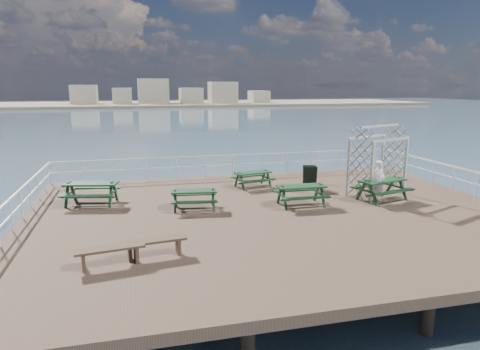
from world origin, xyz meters
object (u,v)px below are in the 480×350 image
Objects in this scene: picnic_table_d at (194,195)px; flat_bench_near at (110,252)px; flat_bench_far at (154,244)px; trellis_arbor at (377,164)px; picnic_table_a at (91,189)px; picnic_table_c at (382,185)px; person at (379,182)px; picnic_table_b at (253,176)px; picnic_table_e at (301,191)px.

picnic_table_d is 1.03× the size of flat_bench_near.
trellis_arbor reaches higher than flat_bench_far.
picnic_table_a is 0.99× the size of picnic_table_c.
trellis_arbor is at bearing 35.82° from person.
picnic_table_b is 1.12× the size of person.
picnic_table_d is 4.66m from flat_bench_far.
flat_bench_far is at bearing 174.13° from person.
trellis_arbor is (3.73, 0.76, 0.75)m from picnic_table_e.
picnic_table_d reaches higher than flat_bench_far.
picnic_table_d is 7.87m from trellis_arbor.
flat_bench_near is at bearing -139.87° from picnic_table_b.
picnic_table_e is at bearing 164.34° from picnic_table_c.
picnic_table_c reaches higher than flat_bench_near.
picnic_table_d is at bearing 50.13° from flat_bench_near.
picnic_table_a is 1.38× the size of person.
flat_bench_far is 10.62m from trellis_arbor.
picnic_table_d is (3.83, -1.67, -0.10)m from picnic_table_a.
picnic_table_d is at bearing 174.02° from picnic_table_e.
picnic_table_a is 8.23m from picnic_table_e.
trellis_arbor is at bearing 16.19° from flat_bench_near.
flat_bench_far is at bearing -57.94° from picnic_table_a.
picnic_table_d is at bearing -148.66° from picnic_table_b.
flat_bench_far is (-4.83, -7.25, -0.14)m from picnic_table_b.
picnic_table_e is at bearing 22.34° from flat_bench_near.
flat_bench_far is (2.13, -6.01, -0.25)m from picnic_table_a.
flat_bench_near is 11.79m from trellis_arbor.
flat_bench_near reaches higher than flat_bench_far.
picnic_table_e is 8.10m from flat_bench_near.
person is at bearing 1.40° from picnic_table_d.
flat_bench_far is (-9.33, -3.78, -0.24)m from picnic_table_c.
picnic_table_a is at bearing 140.21° from person.
picnic_table_e is at bearing -85.67° from picnic_table_b.
picnic_table_a is 1.24× the size of picnic_table_d.
trellis_arbor is (0.21, 0.80, 0.71)m from picnic_table_c.
flat_bench_near is at bearing -147.96° from picnic_table_e.
picnic_table_b is 1.05× the size of flat_bench_near.
picnic_table_e is at bearing 26.56° from flat_bench_far.
picnic_table_a is 0.78× the size of trellis_arbor.
person is (10.15, 3.88, 0.46)m from flat_bench_near.
picnic_table_b is at bearing 107.16° from picnic_table_e.
flat_bench_far is 1.06× the size of person.
person is (7.31, -0.78, 0.31)m from picnic_table_d.
picnic_table_b is 0.63× the size of trellis_arbor.
picnic_table_a reaches higher than picnic_table_b.
person reaches higher than picnic_table_e.
picnic_table_a is at bearing 102.73° from flat_bench_far.
picnic_table_d is 0.63× the size of trellis_arbor.
trellis_arbor is (11.66, -1.42, 0.70)m from picnic_table_a.
picnic_table_c is 1.31× the size of flat_bench_far.
flat_bench_near is (-5.97, -7.58, -0.14)m from picnic_table_b.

